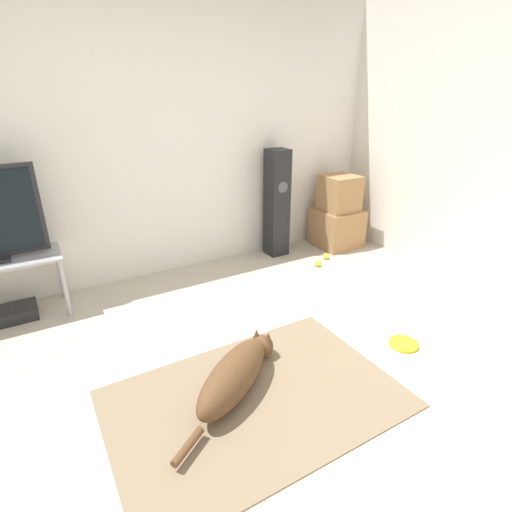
% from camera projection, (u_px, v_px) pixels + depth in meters
% --- Properties ---
extents(ground_plane, '(12.00, 12.00, 0.00)m').
position_uv_depth(ground_plane, '(251.00, 409.00, 2.31)').
color(ground_plane, '#BCB29E').
extents(wall_back, '(8.00, 0.06, 2.55)m').
position_uv_depth(wall_back, '(131.00, 141.00, 3.47)').
color(wall_back, silver).
rests_on(wall_back, ground_plane).
extents(area_rug, '(1.69, 1.13, 0.01)m').
position_uv_depth(area_rug, '(256.00, 399.00, 2.37)').
color(area_rug, '#847056').
rests_on(area_rug, ground_plane).
extents(dog, '(0.92, 0.66, 0.27)m').
position_uv_depth(dog, '(236.00, 374.00, 2.38)').
color(dog, brown).
rests_on(dog, area_rug).
extents(frisbee, '(0.21, 0.21, 0.03)m').
position_uv_depth(frisbee, '(403.00, 344.00, 2.87)').
color(frisbee, yellow).
rests_on(frisbee, ground_plane).
extents(cardboard_box_lower, '(0.48, 0.47, 0.43)m').
position_uv_depth(cardboard_box_lower, '(337.00, 227.00, 4.60)').
color(cardboard_box_lower, '#A87A4C').
rests_on(cardboard_box_lower, ground_plane).
extents(cardboard_box_upper, '(0.37, 0.37, 0.39)m').
position_uv_depth(cardboard_box_upper, '(339.00, 193.00, 4.42)').
color(cardboard_box_upper, '#A87A4C').
rests_on(cardboard_box_upper, cardboard_box_lower).
extents(floor_speaker, '(0.21, 0.22, 1.14)m').
position_uv_depth(floor_speaker, '(277.00, 204.00, 4.23)').
color(floor_speaker, black).
rests_on(floor_speaker, ground_plane).
extents(tennis_ball_by_boxes, '(0.07, 0.07, 0.07)m').
position_uv_depth(tennis_ball_by_boxes, '(318.00, 263.00, 4.11)').
color(tennis_ball_by_boxes, '#C6E033').
rests_on(tennis_ball_by_boxes, ground_plane).
extents(tennis_ball_near_speaker, '(0.07, 0.07, 0.07)m').
position_uv_depth(tennis_ball_near_speaker, '(326.00, 256.00, 4.29)').
color(tennis_ball_near_speaker, '#C6E033').
rests_on(tennis_ball_near_speaker, ground_plane).
extents(game_console, '(0.36, 0.26, 0.09)m').
position_uv_depth(game_console, '(13.00, 314.00, 3.18)').
color(game_console, black).
rests_on(game_console, ground_plane).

